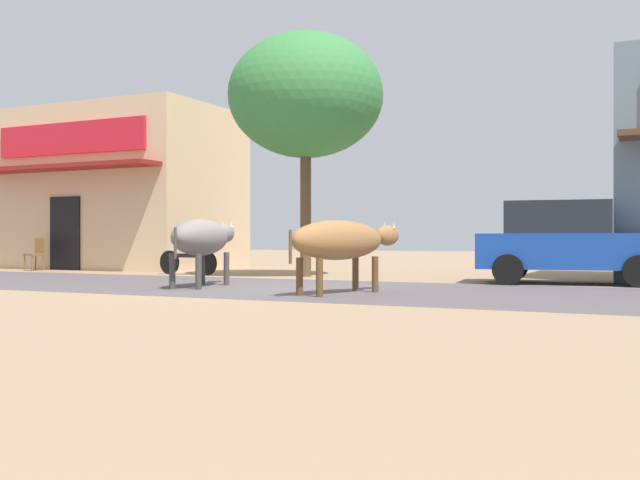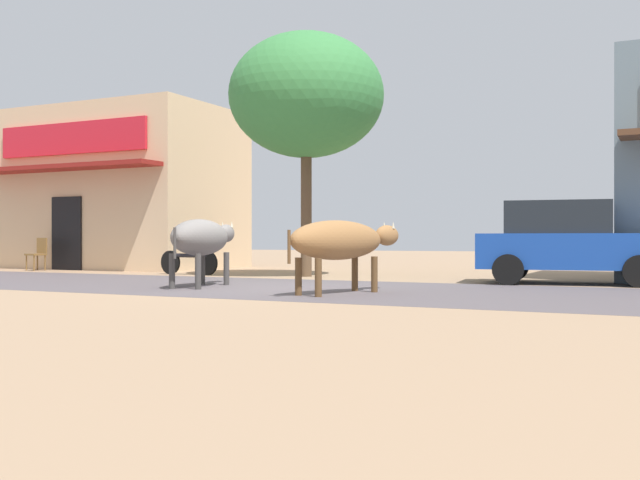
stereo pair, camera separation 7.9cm
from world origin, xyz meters
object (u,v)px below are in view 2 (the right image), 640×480
Objects in this scene: cafe_chair_near_tree at (38,252)px; cow_near_brown at (202,238)px; cow_far_dark at (341,241)px; parked_hatchback_car at (568,242)px; roadside_tree at (306,96)px; parked_motorcycle at (189,256)px.

cow_near_brown is at bearing -25.17° from cafe_chair_near_tree.
cow_far_dark is (3.05, -0.45, -0.05)m from cow_near_brown.
cow_near_brown is at bearing -146.77° from parked_hatchback_car.
roadside_tree reaches higher than cow_near_brown.
parked_hatchback_car is 1.42× the size of cow_far_dark.
parked_motorcycle is at bearing -170.32° from roadside_tree.
cow_near_brown is at bearing -90.73° from roadside_tree.
cow_near_brown is 2.81× the size of cafe_chair_near_tree.
parked_hatchback_car reaches higher than cafe_chair_near_tree.
roadside_tree is at bearing 177.60° from parked_hatchback_car.
parked_motorcycle is at bearing -178.33° from parked_hatchback_car.
parked_motorcycle is (-8.97, -0.26, -0.37)m from parked_hatchback_car.
cow_near_brown is at bearing -51.35° from parked_motorcycle.
cow_far_dark is at bearing -34.57° from parked_motorcycle.
roadside_tree is 6.50m from cow_far_dark.
cafe_chair_near_tree is (-8.31, 3.90, -0.40)m from cow_near_brown.
roadside_tree is 1.52× the size of parked_hatchback_car.
cafe_chair_near_tree is (-11.36, 4.35, -0.35)m from cow_far_dark.
parked_motorcycle is at bearing 145.43° from cow_far_dark.
parked_motorcycle is 5.37m from cafe_chair_near_tree.
parked_motorcycle is 0.70× the size of cow_near_brown.
cow_near_brown is (2.95, -3.68, 0.44)m from parked_motorcycle.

